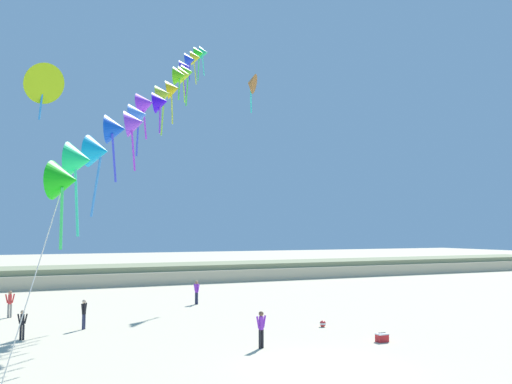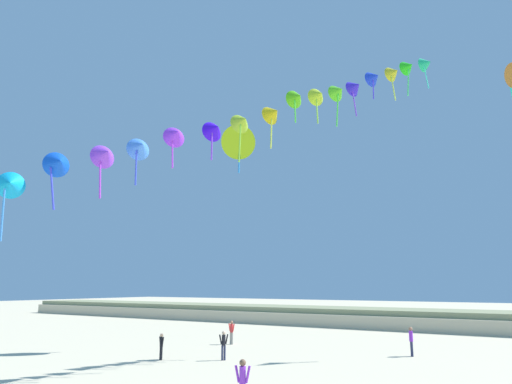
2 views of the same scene
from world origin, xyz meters
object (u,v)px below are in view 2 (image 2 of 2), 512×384
(person_near_right, at_px, (243,381))
(person_near_left, at_px, (411,339))
(person_far_left, at_px, (161,345))
(large_kite_mid_trail, at_px, (239,142))
(large_kite_low_lead, at_px, (510,76))
(person_mid_center, at_px, (224,343))
(person_far_right, at_px, (232,331))

(person_near_right, bearing_deg, person_near_left, 82.70)
(person_far_left, relative_size, large_kite_mid_trail, 0.39)
(large_kite_low_lead, bearing_deg, person_mid_center, -141.28)
(person_near_left, height_order, person_near_right, person_near_left)
(person_mid_center, xyz_separation_m, large_kite_low_lead, (15.89, 12.74, 18.09))
(person_near_left, relative_size, person_mid_center, 1.06)
(large_kite_low_lead, height_order, large_kite_mid_trail, large_kite_low_lead)
(person_near_right, distance_m, person_mid_center, 11.05)
(person_far_left, bearing_deg, person_far_right, 94.07)
(large_kite_mid_trail, bearing_deg, person_near_left, 11.68)
(person_far_left, height_order, large_kite_low_lead, large_kite_low_lead)
(large_kite_mid_trail, bearing_deg, person_far_right, 138.00)
(large_kite_mid_trail, bearing_deg, person_mid_center, -64.77)
(person_near_right, bearing_deg, person_mid_center, 129.20)
(person_mid_center, relative_size, person_far_right, 0.98)
(person_near_left, height_order, large_kite_low_lead, large_kite_low_lead)
(person_near_right, xyz_separation_m, person_mid_center, (-6.98, 8.56, -0.04))
(person_near_right, relative_size, large_kite_low_lead, 0.47)
(person_near_right, distance_m, person_far_left, 12.23)
(person_near_left, relative_size, person_far_right, 1.03)
(person_mid_center, xyz_separation_m, person_far_right, (-3.79, 6.27, 0.02))
(person_near_right, distance_m, person_far_right, 18.33)
(person_far_left, xyz_separation_m, person_far_right, (-0.58, 8.09, 0.12))
(large_kite_mid_trail, bearing_deg, person_near_right, -55.43)
(person_far_right, bearing_deg, large_kite_low_lead, 18.18)
(person_mid_center, distance_m, person_far_right, 7.33)
(person_near_right, xyz_separation_m, large_kite_low_lead, (8.90, 21.30, 18.05))
(person_far_right, bearing_deg, person_near_left, 4.66)
(person_near_left, distance_m, person_far_right, 12.85)
(person_near_left, height_order, person_far_left, person_near_left)
(large_kite_low_lead, bearing_deg, person_far_right, -161.82)
(person_mid_center, distance_m, large_kite_mid_trail, 15.16)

